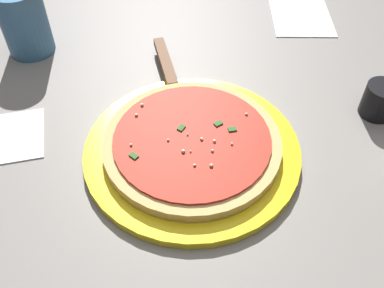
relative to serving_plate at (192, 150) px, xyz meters
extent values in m
cube|color=black|center=(-0.39, -0.41, -0.38)|extent=(0.06, 0.06, 0.69)
cube|color=black|center=(0.43, -0.41, -0.38)|extent=(0.06, 0.06, 0.69)
cube|color=gray|center=(0.02, -0.02, -0.02)|extent=(0.96, 0.92, 0.03)
cylinder|color=yellow|center=(0.00, 0.00, 0.00)|extent=(0.31, 0.31, 0.01)
cylinder|color=#DBB26B|center=(0.00, 0.00, 0.01)|extent=(0.25, 0.25, 0.02)
cylinder|color=red|center=(0.00, 0.00, 0.02)|extent=(0.22, 0.22, 0.00)
sphere|color=#EFEACC|center=(0.03, 0.01, 0.03)|extent=(0.00, 0.00, 0.00)
sphere|color=#EFEACC|center=(-0.08, -0.05, 0.03)|extent=(0.00, 0.00, 0.00)
sphere|color=#EFEACC|center=(-0.03, 0.05, 0.03)|extent=(0.01, 0.01, 0.01)
sphere|color=#EFEACC|center=(0.01, 0.03, 0.03)|extent=(0.01, 0.01, 0.01)
sphere|color=#EFEACC|center=(0.08, -0.04, 0.03)|extent=(0.00, 0.00, 0.00)
sphere|color=#EFEACC|center=(-0.03, 0.01, 0.03)|extent=(0.00, 0.00, 0.00)
sphere|color=#EFEACC|center=(-0.06, 0.01, 0.03)|extent=(0.00, 0.00, 0.00)
sphere|color=#EFEACC|center=(-0.01, 0.05, 0.03)|extent=(0.00, 0.00, 0.00)
sphere|color=#EFEACC|center=(0.01, 0.00, 0.03)|extent=(0.00, 0.00, 0.00)
sphere|color=#EFEACC|center=(0.08, -0.06, 0.03)|extent=(0.01, 0.01, 0.01)
sphere|color=#EFEACC|center=(-0.01, 0.00, 0.03)|extent=(0.00, 0.00, 0.00)
sphere|color=#EFEACC|center=(-0.03, 0.02, 0.03)|extent=(0.00, 0.00, 0.00)
sphere|color=#EFEACC|center=(0.08, 0.02, 0.03)|extent=(0.00, 0.00, 0.00)
sphere|color=#EFEACC|center=(0.00, 0.03, 0.03)|extent=(0.00, 0.00, 0.00)
cube|color=#23561E|center=(-0.04, -0.03, 0.03)|extent=(0.01, 0.01, 0.00)
cube|color=#23561E|center=(0.08, 0.04, 0.03)|extent=(0.01, 0.01, 0.00)
cube|color=#23561E|center=(0.02, -0.02, 0.03)|extent=(0.01, 0.01, 0.00)
cube|color=#23561E|center=(-0.06, -0.02, 0.03)|extent=(0.01, 0.01, 0.00)
cube|color=silver|center=(0.02, -0.08, 0.01)|extent=(0.09, 0.11, 0.00)
cube|color=brown|center=(0.05, -0.19, 0.01)|extent=(0.05, 0.13, 0.01)
cylinder|color=teal|center=(0.30, -0.24, 0.05)|extent=(0.08, 0.08, 0.12)
cylinder|color=black|center=(-0.29, -0.10, 0.02)|extent=(0.05, 0.05, 0.05)
cube|color=white|center=(0.28, -0.02, -0.01)|extent=(0.14, 0.13, 0.00)
cube|color=white|center=(-0.21, -0.38, -0.01)|extent=(0.12, 0.15, 0.00)
camera|label=1|loc=(-0.02, 0.41, 0.47)|focal=40.41mm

